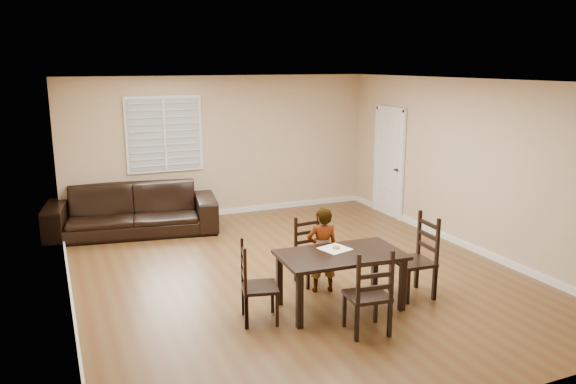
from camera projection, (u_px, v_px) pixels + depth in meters
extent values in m
plane|color=brown|center=(296.00, 273.00, 7.99)|extent=(7.00, 7.00, 0.00)
cube|color=tan|center=(222.00, 147.00, 10.82)|extent=(6.00, 0.04, 2.70)
cube|color=tan|center=(472.00, 262.00, 4.56)|extent=(6.00, 0.04, 2.70)
cube|color=tan|center=(61.00, 202.00, 6.53)|extent=(0.04, 7.00, 2.70)
cube|color=tan|center=(469.00, 165.00, 8.85)|extent=(0.04, 7.00, 2.70)
cube|color=white|center=(296.00, 81.00, 7.39)|extent=(6.00, 7.00, 0.04)
cube|color=white|center=(164.00, 134.00, 10.28)|extent=(1.40, 0.08, 1.40)
cube|color=white|center=(389.00, 163.00, 10.88)|extent=(0.06, 0.94, 2.05)
cylinder|color=#332114|center=(396.00, 170.00, 10.62)|extent=(0.06, 0.06, 0.02)
cube|color=white|center=(224.00, 212.00, 11.10)|extent=(6.00, 0.03, 0.10)
cube|color=white|center=(72.00, 305.00, 6.83)|extent=(0.03, 7.00, 0.10)
cube|color=white|center=(463.00, 244.00, 9.14)|extent=(0.03, 7.00, 0.10)
cube|color=black|center=(341.00, 255.00, 6.74)|extent=(1.53, 0.91, 0.04)
cube|color=black|center=(300.00, 301.00, 6.28)|extent=(0.07, 0.07, 0.66)
cube|color=black|center=(402.00, 285.00, 6.74)|extent=(0.07, 0.07, 0.66)
cube|color=black|center=(279.00, 279.00, 6.90)|extent=(0.07, 0.07, 0.66)
cube|color=black|center=(375.00, 266.00, 7.35)|extent=(0.07, 0.07, 0.66)
cube|color=black|center=(313.00, 256.00, 7.57)|extent=(0.44, 0.41, 0.04)
cube|color=black|center=(307.00, 248.00, 7.70)|extent=(0.41, 0.07, 0.90)
cube|color=black|center=(308.00, 276.00, 7.39)|extent=(0.04, 0.04, 0.37)
cube|color=black|center=(331.00, 271.00, 7.56)|extent=(0.04, 0.04, 0.37)
cube|color=black|center=(296.00, 268.00, 7.67)|extent=(0.04, 0.04, 0.37)
cube|color=black|center=(318.00, 264.00, 7.84)|extent=(0.04, 0.04, 0.37)
cube|color=black|center=(367.00, 296.00, 6.18)|extent=(0.50, 0.47, 0.04)
cube|color=black|center=(375.00, 297.00, 5.98)|extent=(0.45, 0.10, 0.99)
cube|color=black|center=(376.00, 306.00, 6.45)|extent=(0.04, 0.04, 0.41)
cube|color=black|center=(344.00, 310.00, 6.34)|extent=(0.04, 0.04, 0.41)
cube|color=black|center=(390.00, 319.00, 6.11)|extent=(0.04, 0.04, 0.41)
cube|color=black|center=(357.00, 324.00, 6.01)|extent=(0.04, 0.04, 0.41)
cube|color=black|center=(260.00, 287.00, 6.45)|extent=(0.49, 0.51, 0.04)
cube|color=black|center=(244.00, 283.00, 6.41)|extent=(0.14, 0.43, 0.95)
cube|color=black|center=(277.00, 310.00, 6.35)|extent=(0.05, 0.05, 0.39)
cube|color=black|center=(272.00, 297.00, 6.71)|extent=(0.05, 0.05, 0.39)
cube|color=black|center=(247.00, 313.00, 6.29)|extent=(0.05, 0.05, 0.39)
cube|color=black|center=(244.00, 299.00, 6.65)|extent=(0.05, 0.05, 0.39)
cube|color=black|center=(413.00, 262.00, 7.14)|extent=(0.48, 0.51, 0.04)
cube|color=black|center=(427.00, 254.00, 7.19)|extent=(0.08, 0.48, 1.07)
cube|color=black|center=(391.00, 276.00, 7.32)|extent=(0.05, 0.05, 0.44)
cube|color=black|center=(408.00, 287.00, 6.94)|extent=(0.05, 0.05, 0.44)
cube|color=black|center=(416.00, 272.00, 7.45)|extent=(0.05, 0.05, 0.44)
cube|color=black|center=(434.00, 283.00, 7.06)|extent=(0.05, 0.05, 0.44)
imported|color=gray|center=(322.00, 250.00, 7.26)|extent=(0.46, 0.35, 1.13)
cube|color=white|center=(335.00, 249.00, 6.89)|extent=(0.40, 0.40, 0.00)
torus|color=#C48146|center=(336.00, 247.00, 6.89)|extent=(0.10, 0.10, 0.03)
torus|color=white|center=(336.00, 246.00, 6.89)|extent=(0.09, 0.09, 0.02)
imported|color=black|center=(133.00, 210.00, 9.80)|extent=(3.02, 1.58, 0.84)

